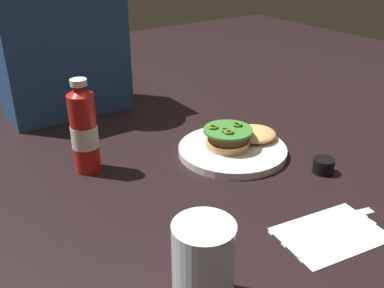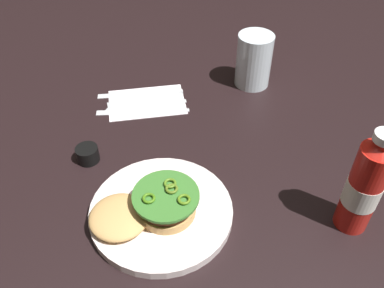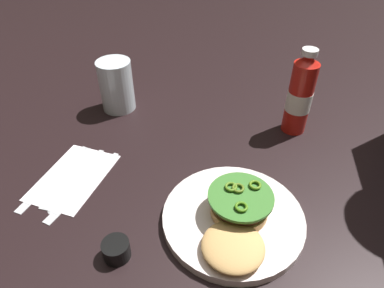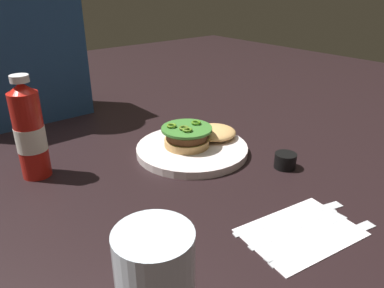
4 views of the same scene
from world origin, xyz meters
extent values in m
plane|color=black|center=(0.00, 0.00, 0.00)|extent=(3.00, 3.00, 0.00)
cylinder|color=silver|center=(0.13, 0.08, 0.01)|extent=(0.26, 0.26, 0.02)
cylinder|color=tan|center=(0.12, 0.09, 0.03)|extent=(0.11, 0.11, 0.02)
cylinder|color=#512D19|center=(0.12, 0.09, 0.04)|extent=(0.10, 0.10, 0.02)
cylinder|color=red|center=(0.12, 0.09, 0.05)|extent=(0.09, 0.09, 0.01)
cylinder|color=#37712A|center=(0.12, 0.09, 0.06)|extent=(0.12, 0.12, 0.01)
torus|color=#517B19|center=(0.09, 0.11, 0.07)|extent=(0.02, 0.02, 0.01)
torus|color=#536E1D|center=(0.10, 0.08, 0.07)|extent=(0.02, 0.02, 0.01)
torus|color=#507C1E|center=(0.10, 0.07, 0.07)|extent=(0.02, 0.02, 0.01)
torus|color=#447916|center=(0.15, 0.09, 0.07)|extent=(0.02, 0.02, 0.01)
ellipsoid|color=tan|center=(0.20, 0.08, 0.03)|extent=(0.11, 0.11, 0.03)
cylinder|color=red|center=(-0.19, 0.20, 0.09)|extent=(0.06, 0.06, 0.18)
cone|color=red|center=(-0.19, 0.20, 0.19)|extent=(0.05, 0.05, 0.02)
cylinder|color=white|center=(-0.19, 0.20, 0.08)|extent=(0.06, 0.06, 0.05)
cylinder|color=silver|center=(-0.21, -0.27, 0.07)|extent=(0.09, 0.09, 0.14)
cylinder|color=black|center=(0.23, -0.11, 0.02)|extent=(0.05, 0.05, 0.03)
cube|color=white|center=(0.07, -0.27, 0.00)|extent=(0.20, 0.15, 0.00)
cube|color=silver|center=(0.07, -0.30, 0.00)|extent=(0.19, 0.05, 0.00)
cube|color=silver|center=(0.14, -0.32, 0.00)|extent=(0.08, 0.03, 0.00)
cube|color=silver|center=(0.07, -0.28, 0.00)|extent=(0.19, 0.02, 0.00)
cube|color=silver|center=(0.15, -0.28, 0.00)|extent=(0.04, 0.02, 0.00)
cube|color=silver|center=(0.07, -0.26, 0.00)|extent=(0.19, 0.04, 0.00)
ellipsoid|color=silver|center=(0.15, -0.27, 0.00)|extent=(0.04, 0.03, 0.00)
cube|color=silver|center=(0.08, -0.23, 0.00)|extent=(0.19, 0.06, 0.00)
cube|color=silver|center=(0.16, -0.25, 0.00)|extent=(0.08, 0.04, 0.00)
camera|label=1|loc=(-0.49, -0.65, 0.49)|focal=41.10mm
camera|label=2|loc=(0.22, 0.54, 0.60)|focal=37.85mm
camera|label=3|loc=(0.54, 0.08, 0.51)|focal=31.76mm
camera|label=4|loc=(-0.38, -0.53, 0.38)|focal=34.54mm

